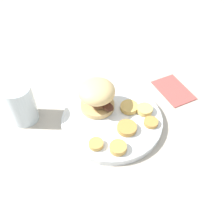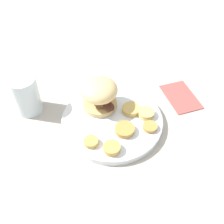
% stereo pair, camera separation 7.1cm
% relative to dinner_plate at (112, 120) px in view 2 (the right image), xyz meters
% --- Properties ---
extents(ground_plane, '(4.00, 4.00, 0.00)m').
position_rel_dinner_plate_xyz_m(ground_plane, '(0.00, 0.00, -0.01)').
color(ground_plane, '#B2A899').
extents(dinner_plate, '(0.28, 0.28, 0.02)m').
position_rel_dinner_plate_xyz_m(dinner_plate, '(0.00, 0.00, 0.00)').
color(dinner_plate, white).
rests_on(dinner_plate, ground_plane).
extents(sandwich, '(0.10, 0.11, 0.09)m').
position_rel_dinner_plate_xyz_m(sandwich, '(-0.00, -0.06, 0.06)').
color(sandwich, tan).
rests_on(sandwich, dinner_plate).
extents(potato_round_0, '(0.05, 0.05, 0.01)m').
position_rel_dinner_plate_xyz_m(potato_round_0, '(-0.06, 0.01, 0.02)').
color(potato_round_0, tan).
rests_on(potato_round_0, dinner_plate).
extents(potato_round_1, '(0.04, 0.04, 0.01)m').
position_rel_dinner_plate_xyz_m(potato_round_1, '(0.06, 0.09, 0.02)').
color(potato_round_1, tan).
rests_on(potato_round_1, dinner_plate).
extents(potato_round_2, '(0.04, 0.04, 0.01)m').
position_rel_dinner_plate_xyz_m(potato_round_2, '(0.09, 0.04, 0.02)').
color(potato_round_2, tan).
rests_on(potato_round_2, dinner_plate).
extents(potato_round_3, '(0.05, 0.05, 0.01)m').
position_rel_dinner_plate_xyz_m(potato_round_3, '(-0.00, 0.06, 0.02)').
color(potato_round_3, '#BC8942').
rests_on(potato_round_3, dinner_plate).
extents(potato_round_4, '(0.04, 0.04, 0.01)m').
position_rel_dinner_plate_xyz_m(potato_round_4, '(-0.06, 0.09, 0.01)').
color(potato_round_4, '#BC8942').
rests_on(potato_round_4, dinner_plate).
extents(potato_round_5, '(0.04, 0.04, 0.01)m').
position_rel_dinner_plate_xyz_m(potato_round_5, '(-0.08, 0.05, 0.02)').
color(potato_round_5, '#DBB766').
rests_on(potato_round_5, dinner_plate).
extents(fork, '(0.07, 0.16, 0.00)m').
position_rel_dinner_plate_xyz_m(fork, '(0.22, 0.18, -0.01)').
color(fork, silver).
rests_on(fork, ground_plane).
extents(drinking_glass, '(0.08, 0.08, 0.12)m').
position_rel_dinner_plate_xyz_m(drinking_glass, '(0.16, -0.19, 0.05)').
color(drinking_glass, silver).
rests_on(drinking_glass, ground_plane).
extents(napkin, '(0.12, 0.15, 0.01)m').
position_rel_dinner_plate_xyz_m(napkin, '(-0.23, 0.04, -0.01)').
color(napkin, '#B24C47').
rests_on(napkin, ground_plane).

